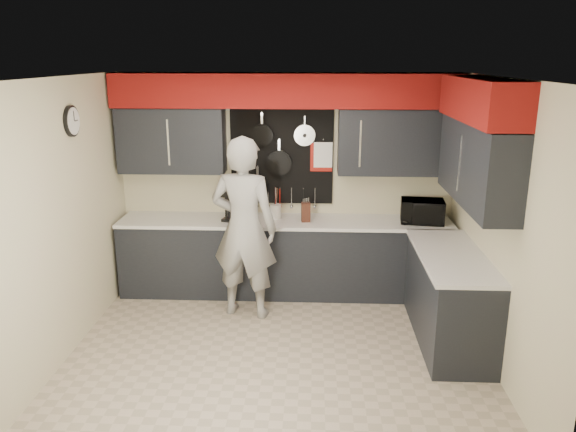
{
  "coord_description": "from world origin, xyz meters",
  "views": [
    {
      "loc": [
        0.32,
        -4.88,
        2.78
      ],
      "look_at": [
        0.08,
        0.5,
        1.24
      ],
      "focal_mm": 35.0,
      "sensor_mm": 36.0,
      "label": 1
    }
  ],
  "objects_px": {
    "person": "(244,228)",
    "utensil_crock": "(276,211)",
    "microwave": "(422,211)",
    "coffee_maker": "(233,204)",
    "knife_block": "(306,212)"
  },
  "relations": [
    {
      "from": "utensil_crock",
      "to": "microwave",
      "type": "bearing_deg",
      "value": -3.42
    },
    {
      "from": "knife_block",
      "to": "coffee_maker",
      "type": "xyz_separation_m",
      "value": [
        -0.86,
        0.05,
        0.08
      ]
    },
    {
      "from": "coffee_maker",
      "to": "microwave",
      "type": "bearing_deg",
      "value": 14.3
    },
    {
      "from": "microwave",
      "to": "person",
      "type": "distance_m",
      "value": 2.07
    },
    {
      "from": "microwave",
      "to": "coffee_maker",
      "type": "height_order",
      "value": "coffee_maker"
    },
    {
      "from": "knife_block",
      "to": "coffee_maker",
      "type": "distance_m",
      "value": 0.86
    },
    {
      "from": "utensil_crock",
      "to": "coffee_maker",
      "type": "bearing_deg",
      "value": -172.55
    },
    {
      "from": "microwave",
      "to": "person",
      "type": "xyz_separation_m",
      "value": [
        -1.99,
        -0.56,
        -0.06
      ]
    },
    {
      "from": "microwave",
      "to": "coffee_maker",
      "type": "xyz_separation_m",
      "value": [
        -2.2,
        0.04,
        0.05
      ]
    },
    {
      "from": "knife_block",
      "to": "utensil_crock",
      "type": "xyz_separation_m",
      "value": [
        -0.36,
        0.11,
        -0.03
      ]
    },
    {
      "from": "knife_block",
      "to": "coffee_maker",
      "type": "relative_size",
      "value": 0.62
    },
    {
      "from": "coffee_maker",
      "to": "knife_block",
      "type": "bearing_deg",
      "value": 12.02
    },
    {
      "from": "person",
      "to": "utensil_crock",
      "type": "bearing_deg",
      "value": -101.27
    },
    {
      "from": "knife_block",
      "to": "utensil_crock",
      "type": "relative_size",
      "value": 1.33
    },
    {
      "from": "utensil_crock",
      "to": "person",
      "type": "xyz_separation_m",
      "value": [
        -0.29,
        -0.66,
        -0.01
      ]
    }
  ]
}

